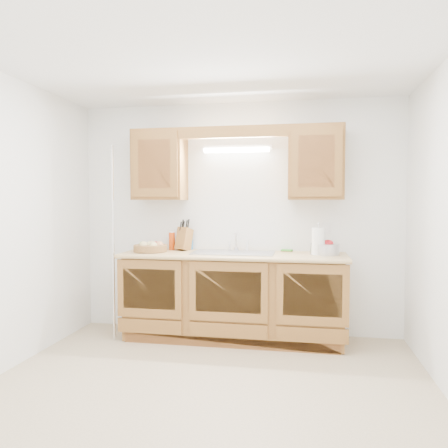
% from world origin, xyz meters
% --- Properties ---
extents(room, '(3.52, 3.50, 2.50)m').
position_xyz_m(room, '(0.00, 0.00, 1.25)').
color(room, '#C9AF91').
rests_on(room, ground).
extents(base_cabinets, '(2.20, 0.60, 0.86)m').
position_xyz_m(base_cabinets, '(0.00, 1.20, 0.44)').
color(base_cabinets, '#97622C').
rests_on(base_cabinets, ground).
extents(countertop, '(2.30, 0.63, 0.04)m').
position_xyz_m(countertop, '(0.00, 1.19, 0.88)').
color(countertop, tan).
rests_on(countertop, base_cabinets).
extents(upper_cabinet_left, '(0.55, 0.33, 0.75)m').
position_xyz_m(upper_cabinet_left, '(-0.83, 1.33, 1.83)').
color(upper_cabinet_left, '#97622C').
rests_on(upper_cabinet_left, room).
extents(upper_cabinet_right, '(0.55, 0.33, 0.75)m').
position_xyz_m(upper_cabinet_right, '(0.83, 1.33, 1.83)').
color(upper_cabinet_right, '#97622C').
rests_on(upper_cabinet_right, room).
extents(valance, '(2.20, 0.05, 0.12)m').
position_xyz_m(valance, '(0.00, 1.19, 2.14)').
color(valance, '#97622C').
rests_on(valance, room).
extents(fluorescent_fixture, '(0.76, 0.08, 0.08)m').
position_xyz_m(fluorescent_fixture, '(0.00, 1.42, 2.00)').
color(fluorescent_fixture, white).
rests_on(fluorescent_fixture, room).
extents(sink, '(0.84, 0.46, 0.36)m').
position_xyz_m(sink, '(0.00, 1.21, 0.83)').
color(sink, '#9E9EA3').
rests_on(sink, countertop).
extents(wire_shelf_pole, '(0.03, 0.03, 2.00)m').
position_xyz_m(wire_shelf_pole, '(-1.20, 0.94, 1.00)').
color(wire_shelf_pole, silver).
rests_on(wire_shelf_pole, ground).
extents(outlet_plate, '(0.08, 0.01, 0.12)m').
position_xyz_m(outlet_plate, '(0.95, 1.49, 1.15)').
color(outlet_plate, white).
rests_on(outlet_plate, room).
extents(fruit_basket, '(0.40, 0.40, 0.11)m').
position_xyz_m(fruit_basket, '(-0.88, 1.16, 0.95)').
color(fruit_basket, olive).
rests_on(fruit_basket, countertop).
extents(knife_block, '(0.18, 0.23, 0.35)m').
position_xyz_m(knife_block, '(-0.57, 1.37, 1.03)').
color(knife_block, '#97622C').
rests_on(knife_block, countertop).
extents(orange_canister, '(0.09, 0.09, 0.20)m').
position_xyz_m(orange_canister, '(-0.72, 1.40, 1.00)').
color(orange_canister, '#DC450C').
rests_on(orange_canister, countertop).
extents(soap_bottle, '(0.09, 0.09, 0.17)m').
position_xyz_m(soap_bottle, '(-0.54, 1.44, 0.98)').
color(soap_bottle, '#2675C1').
rests_on(soap_bottle, countertop).
extents(sponge, '(0.13, 0.10, 0.02)m').
position_xyz_m(sponge, '(0.54, 1.44, 0.91)').
color(sponge, '#CC333F').
rests_on(sponge, countertop).
extents(paper_towel, '(0.16, 0.16, 0.32)m').
position_xyz_m(paper_towel, '(0.86, 1.18, 1.04)').
color(paper_towel, silver).
rests_on(paper_towel, countertop).
extents(apple_bowl, '(0.34, 0.34, 0.15)m').
position_xyz_m(apple_bowl, '(0.93, 1.24, 0.97)').
color(apple_bowl, silver).
rests_on(apple_bowl, countertop).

